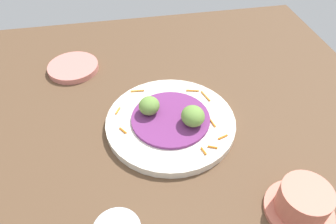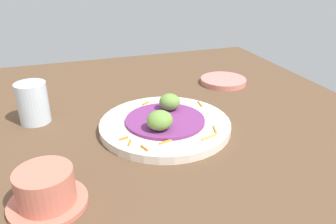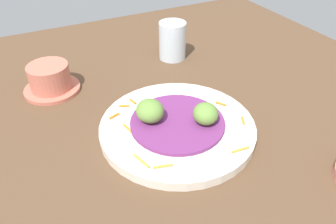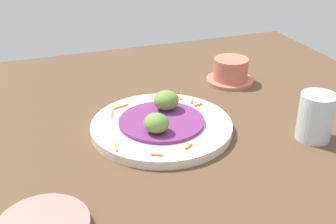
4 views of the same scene
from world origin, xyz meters
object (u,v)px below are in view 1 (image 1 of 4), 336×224
Objects in this scene: guac_scoop_left at (193,116)px; side_plate_small at (73,67)px; main_plate at (171,122)px; guac_scoop_center at (149,106)px; terracotta_bowl at (302,203)px.

guac_scoop_left is 37.58cm from side_plate_small.
main_plate is 5.36× the size of guac_scoop_left.
guac_scoop_center is at bearing 127.53° from side_plate_small.
main_plate is 2.38× the size of terracotta_bowl.
guac_scoop_left is 25.57cm from terracotta_bowl.
main_plate is 2.13× the size of side_plate_small.
main_plate is 5.92cm from guac_scoop_center.
side_plate_small is 1.11× the size of terracotta_bowl.
guac_scoop_left is 0.44× the size of terracotta_bowl.
side_plate_small is at bearing -51.53° from terracotta_bowl.
terracotta_bowl is (-21.77, 26.65, -1.50)cm from guac_scoop_center.
side_plate_small is 62.65cm from terracotta_bowl.
guac_scoop_center is 0.40× the size of terracotta_bowl.
guac_scoop_center is 34.44cm from terracotta_bowl.
guac_scoop_left is 9.71cm from guac_scoop_center.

